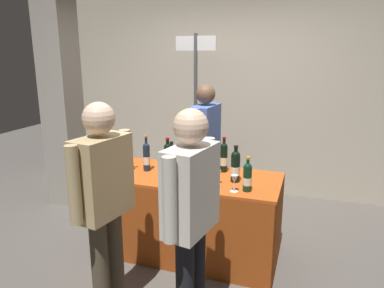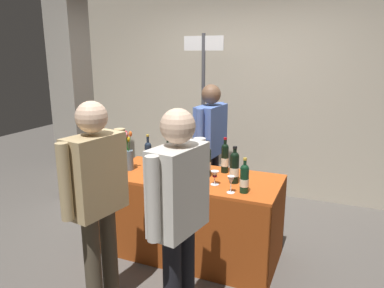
# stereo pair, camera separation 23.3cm
# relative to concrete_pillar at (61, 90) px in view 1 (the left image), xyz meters

# --- Properties ---
(ground_plane) EXTENTS (12.00, 12.00, 0.00)m
(ground_plane) POSITION_rel_concrete_pillar_xyz_m (1.92, -0.70, -1.43)
(ground_plane) COLOR #514C47
(back_partition) EXTENTS (5.76, 0.12, 2.79)m
(back_partition) POSITION_rel_concrete_pillar_xyz_m (1.92, 1.16, -0.04)
(back_partition) COLOR #B2A893
(back_partition) RESTS_ON ground_plane
(concrete_pillar) EXTENTS (0.37, 0.37, 2.87)m
(concrete_pillar) POSITION_rel_concrete_pillar_xyz_m (0.00, 0.00, 0.00)
(concrete_pillar) COLOR gray
(concrete_pillar) RESTS_ON ground_plane
(tasting_table) EXTENTS (1.60, 0.73, 0.78)m
(tasting_table) POSITION_rel_concrete_pillar_xyz_m (1.92, -0.70, -0.90)
(tasting_table) COLOR #B74C19
(tasting_table) RESTS_ON ground_plane
(featured_wine_bottle) EXTENTS (0.07, 0.07, 0.29)m
(featured_wine_bottle) POSITION_rel_concrete_pillar_xyz_m (1.87, -0.54, -0.53)
(featured_wine_bottle) COLOR #192333
(featured_wine_bottle) RESTS_ON tasting_table
(display_bottle_0) EXTENTS (0.07, 0.07, 0.29)m
(display_bottle_0) POSITION_rel_concrete_pillar_xyz_m (2.46, -0.91, -0.53)
(display_bottle_0) COLOR black
(display_bottle_0) RESTS_ON tasting_table
(display_bottle_1) EXTENTS (0.07, 0.07, 0.33)m
(display_bottle_1) POSITION_rel_concrete_pillar_xyz_m (2.05, -0.65, -0.51)
(display_bottle_1) COLOR black
(display_bottle_1) RESTS_ON tasting_table
(display_bottle_2) EXTENTS (0.07, 0.07, 0.31)m
(display_bottle_2) POSITION_rel_concrete_pillar_xyz_m (2.02, -0.92, -0.52)
(display_bottle_2) COLOR #192333
(display_bottle_2) RESTS_ON tasting_table
(display_bottle_3) EXTENTS (0.07, 0.07, 0.34)m
(display_bottle_3) POSITION_rel_concrete_pillar_xyz_m (2.16, -0.48, -0.51)
(display_bottle_3) COLOR black
(display_bottle_3) RESTS_ON tasting_table
(display_bottle_4) EXTENTS (0.07, 0.07, 0.34)m
(display_bottle_4) POSITION_rel_concrete_pillar_xyz_m (1.69, -0.71, -0.50)
(display_bottle_4) COLOR black
(display_bottle_4) RESTS_ON tasting_table
(display_bottle_5) EXTENTS (0.08, 0.08, 0.34)m
(display_bottle_5) POSITION_rel_concrete_pillar_xyz_m (1.77, -0.82, -0.51)
(display_bottle_5) COLOR #192333
(display_bottle_5) RESTS_ON tasting_table
(display_bottle_6) EXTENTS (0.08, 0.08, 0.32)m
(display_bottle_6) POSITION_rel_concrete_pillar_xyz_m (2.33, -0.72, -0.51)
(display_bottle_6) COLOR black
(display_bottle_6) RESTS_ON tasting_table
(display_bottle_7) EXTENTS (0.07, 0.07, 0.35)m
(display_bottle_7) POSITION_rel_concrete_pillar_xyz_m (1.46, -0.69, -0.51)
(display_bottle_7) COLOR #192333
(display_bottle_7) RESTS_ON tasting_table
(wine_glass_near_vendor) EXTENTS (0.07, 0.07, 0.14)m
(wine_glass_near_vendor) POSITION_rel_concrete_pillar_xyz_m (2.37, -0.95, -0.55)
(wine_glass_near_vendor) COLOR silver
(wine_glass_near_vendor) RESTS_ON tasting_table
(wine_glass_mid) EXTENTS (0.07, 0.07, 0.14)m
(wine_glass_mid) POSITION_rel_concrete_pillar_xyz_m (1.92, -0.79, -0.55)
(wine_glass_mid) COLOR silver
(wine_glass_mid) RESTS_ON tasting_table
(wine_glass_near_taster) EXTENTS (0.07, 0.07, 0.12)m
(wine_glass_near_taster) POSITION_rel_concrete_pillar_xyz_m (2.19, -0.83, -0.57)
(wine_glass_near_taster) COLOR silver
(wine_glass_near_taster) RESTS_ON tasting_table
(flower_vase) EXTENTS (0.09, 0.10, 0.38)m
(flower_vase) POSITION_rel_concrete_pillar_xyz_m (1.29, -0.77, -0.51)
(flower_vase) COLOR slate
(flower_vase) RESTS_ON tasting_table
(brochure_stand) EXTENTS (0.06, 0.13, 0.13)m
(brochure_stand) POSITION_rel_concrete_pillar_xyz_m (1.64, -0.52, -0.59)
(brochure_stand) COLOR silver
(brochure_stand) RESTS_ON tasting_table
(vendor_presenter) EXTENTS (0.25, 0.62, 1.55)m
(vendor_presenter) POSITION_rel_concrete_pillar_xyz_m (1.81, 0.10, -0.51)
(vendor_presenter) COLOR black
(vendor_presenter) RESTS_ON ground_plane
(taster_foreground_right) EXTENTS (0.28, 0.58, 1.57)m
(taster_foreground_right) POSITION_rel_concrete_pillar_xyz_m (1.61, -1.67, -0.50)
(taster_foreground_right) COLOR #4C4233
(taster_foreground_right) RESTS_ON ground_plane
(taster_foreground_left) EXTENTS (0.28, 0.57, 1.56)m
(taster_foreground_left) POSITION_rel_concrete_pillar_xyz_m (2.25, -1.68, -0.51)
(taster_foreground_left) COLOR black
(taster_foreground_left) RESTS_ON ground_plane
(booth_signpost) EXTENTS (0.49, 0.04, 2.10)m
(booth_signpost) POSITION_rel_concrete_pillar_xyz_m (1.56, 0.49, -0.16)
(booth_signpost) COLOR #47474C
(booth_signpost) RESTS_ON ground_plane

